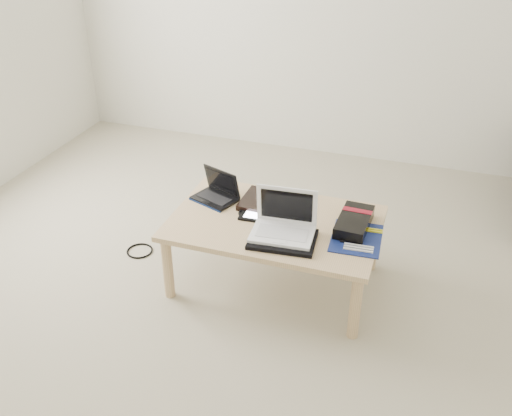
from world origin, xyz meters
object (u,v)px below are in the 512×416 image
(netbook, at_px, (217,193))
(white_laptop, at_px, (284,224))
(coffee_table, at_px, (275,228))
(gpu_box, at_px, (354,222))

(netbook, distance_m, white_laptop, 0.52)
(coffee_table, relative_size, white_laptop, 3.36)
(gpu_box, bearing_deg, white_laptop, -150.60)
(netbook, bearing_deg, coffee_table, -17.92)
(coffee_table, relative_size, gpu_box, 3.50)
(white_laptop, bearing_deg, netbook, 152.43)
(netbook, bearing_deg, gpu_box, -4.15)
(coffee_table, height_order, netbook, netbook)
(white_laptop, xyz_separation_m, gpu_box, (0.33, 0.18, -0.03))
(netbook, bearing_deg, white_laptop, -27.57)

